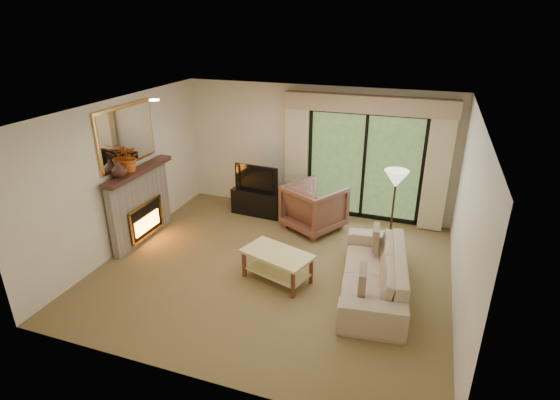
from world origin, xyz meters
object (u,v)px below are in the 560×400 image
(media_console, at_px, (259,201))
(armchair, at_px, (314,207))
(sofa, at_px, (374,272))
(coffee_table, at_px, (277,266))

(media_console, distance_m, armchair, 1.32)
(sofa, bearing_deg, armchair, -148.68)
(armchair, bearing_deg, coffee_table, 117.02)
(armchair, relative_size, coffee_table, 0.92)
(sofa, xyz_separation_m, coffee_table, (-1.45, -0.19, -0.09))
(armchair, height_order, coffee_table, armchair)
(armchair, bearing_deg, media_console, 15.02)
(armchair, distance_m, sofa, 2.21)
(media_console, xyz_separation_m, coffee_table, (1.20, -2.24, -0.02))
(coffee_table, bearing_deg, armchair, 105.74)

